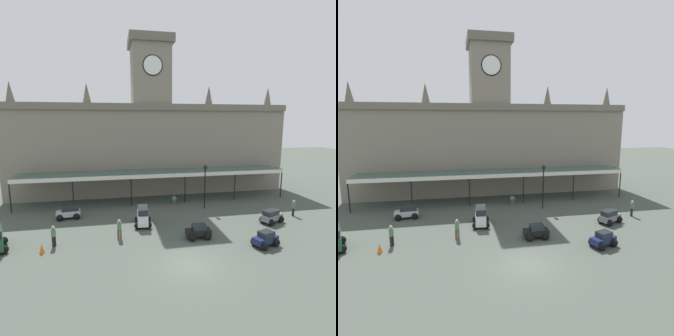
{
  "view_description": "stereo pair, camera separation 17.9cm",
  "coord_description": "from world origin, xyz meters",
  "views": [
    {
      "loc": [
        -4.78,
        -16.14,
        9.58
      ],
      "look_at": [
        0.0,
        8.03,
        5.25
      ],
      "focal_mm": 28.76,
      "sensor_mm": 36.0,
      "label": 1
    },
    {
      "loc": [
        -4.61,
        -16.17,
        9.58
      ],
      "look_at": [
        0.0,
        8.03,
        5.25
      ],
      "focal_mm": 28.76,
      "sensor_mm": 36.0,
      "label": 2
    }
  ],
  "objects": [
    {
      "name": "ground_plane",
      "position": [
        0.0,
        0.0,
        0.0
      ],
      "size": [
        140.0,
        140.0,
        0.0
      ],
      "primitive_type": "plane",
      "color": "#444C43"
    },
    {
      "name": "station_building",
      "position": [
        -0.0,
        19.93,
        6.69
      ],
      "size": [
        35.77,
        5.76,
        19.92
      ],
      "color": "gray",
      "rests_on": "ground"
    },
    {
      "name": "entrance_canopy",
      "position": [
        -0.0,
        14.85,
        3.53
      ],
      "size": [
        31.53,
        3.26,
        3.67
      ],
      "color": "#38564C",
      "rests_on": "ground"
    },
    {
      "name": "car_grey_estate",
      "position": [
        9.61,
        5.83,
        0.56
      ],
      "size": [
        2.42,
        2.09,
        1.27
      ],
      "color": "slate",
      "rests_on": "ground"
    },
    {
      "name": "car_white_van",
      "position": [
        -2.47,
        7.53,
        0.81
      ],
      "size": [
        1.72,
        2.47,
        1.77
      ],
      "color": "silver",
      "rests_on": "ground"
    },
    {
      "name": "car_black_sedan",
      "position": [
        1.74,
        3.89,
        0.5
      ],
      "size": [
        2.05,
        1.53,
        1.19
      ],
      "color": "black",
      "rests_on": "ground"
    },
    {
      "name": "car_silver_estate",
      "position": [
        -9.48,
        10.71,
        0.56
      ],
      "size": [
        2.31,
        1.65,
        1.27
      ],
      "color": "#B2B5BA",
      "rests_on": "ground"
    },
    {
      "name": "car_navy_sedan",
      "position": [
        6.41,
        1.55,
        0.5
      ],
      "size": [
        2.22,
        1.9,
        1.19
      ],
      "color": "#19214C",
      "rests_on": "ground"
    },
    {
      "name": "pedestrian_near_entrance",
      "position": [
        12.82,
        7.08,
        0.91
      ],
      "size": [
        0.34,
        0.38,
        1.67
      ],
      "color": "black",
      "rests_on": "ground"
    },
    {
      "name": "pedestrian_crossing_forecourt",
      "position": [
        -9.66,
        4.66,
        0.91
      ],
      "size": [
        0.34,
        0.37,
        1.67
      ],
      "color": "black",
      "rests_on": "ground"
    },
    {
      "name": "pedestrian_beside_cars",
      "position": [
        -4.66,
        5.03,
        0.91
      ],
      "size": [
        0.37,
        0.34,
        1.67
      ],
      "color": "brown",
      "rests_on": "ground"
    },
    {
      "name": "victorian_lamppost",
      "position": [
        4.72,
        11.13,
        3.06
      ],
      "size": [
        0.3,
        0.3,
        4.92
      ],
      "color": "black",
      "rests_on": "ground"
    },
    {
      "name": "traffic_cone",
      "position": [
        -10.29,
        3.64,
        0.34
      ],
      "size": [
        0.4,
        0.4,
        0.69
      ],
      "primitive_type": "cone",
      "color": "orange",
      "rests_on": "ground"
    },
    {
      "name": "planter_near_kerb",
      "position": [
        1.77,
        13.39,
        0.49
      ],
      "size": [
        0.6,
        0.6,
        0.96
      ],
      "color": "#47423D",
      "rests_on": "ground"
    }
  ]
}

